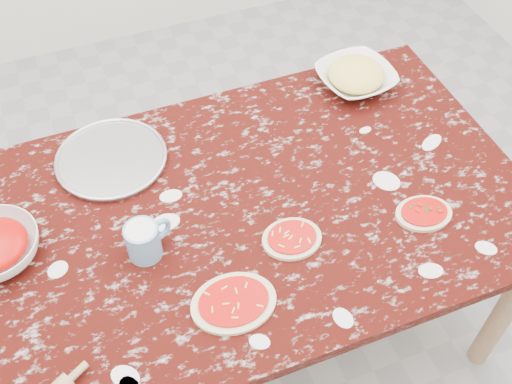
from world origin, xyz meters
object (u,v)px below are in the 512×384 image
object	(u,v)px
worktable	(256,220)
pizza_tray	(111,159)
cheese_bowl	(356,78)
flour_mug	(144,240)

from	to	relation	value
worktable	pizza_tray	xyz separation A→B (m)	(-0.36, 0.32, 0.09)
worktable	pizza_tray	world-z (taller)	pizza_tray
pizza_tray	cheese_bowl	xyz separation A→B (m)	(0.87, 0.05, 0.02)
worktable	flour_mug	size ratio (longest dim) A/B	11.89
worktable	pizza_tray	size ratio (longest dim) A/B	4.75
pizza_tray	cheese_bowl	size ratio (longest dim) A/B	1.32
pizza_tray	flour_mug	size ratio (longest dim) A/B	2.50
pizza_tray	flour_mug	distance (m)	0.38
pizza_tray	worktable	bearing A→B (deg)	-41.88
worktable	flour_mug	xyz separation A→B (m)	(-0.34, -0.05, 0.14)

